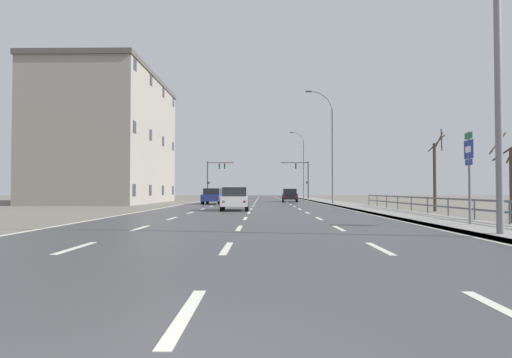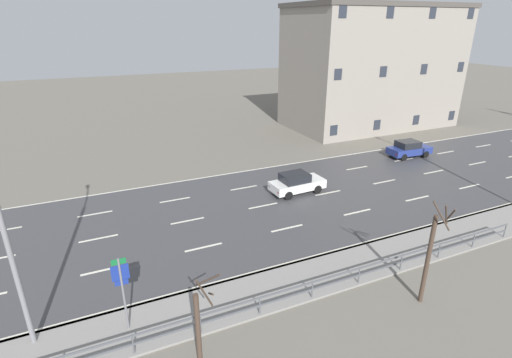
{
  "view_description": "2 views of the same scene",
  "coord_description": "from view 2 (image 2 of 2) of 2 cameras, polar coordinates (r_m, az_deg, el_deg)",
  "views": [
    {
      "loc": [
        0.83,
        -2.73,
        1.35
      ],
      "look_at": [
        -0.09,
        57.34,
        2.94
      ],
      "focal_mm": 30.89,
      "sensor_mm": 36.0,
      "label": 1
    },
    {
      "loc": [
        22.13,
        13.1,
        11.92
      ],
      "look_at": [
        0.0,
        23.06,
        2.14
      ],
      "focal_mm": 27.27,
      "sensor_mm": 36.0,
      "label": 2
    }
  ],
  "objects": [
    {
      "name": "bare_tree_near",
      "position": [
        15.11,
        -8.3,
        -20.24
      ],
      "size": [
        1.45,
        1.0,
        4.15
      ],
      "color": "#423328",
      "rests_on": "ground"
    },
    {
      "name": "ground_plane",
      "position": [
        43.03,
        31.94,
        2.38
      ],
      "size": [
        160.0,
        160.0,
        0.12
      ],
      "color": "#666056"
    },
    {
      "name": "brick_building",
      "position": [
        50.38,
        16.6,
        15.48
      ],
      "size": [
        10.78,
        20.02,
        13.97
      ],
      "color": "gray",
      "rests_on": "ground"
    },
    {
      "name": "car_far_right",
      "position": [
        29.18,
        5.99,
        -0.56
      ],
      "size": [
        1.98,
        4.18,
        1.57
      ],
      "rotation": [
        0.0,
        0.0,
        0.05
      ],
      "color": "silver",
      "rests_on": "ground"
    },
    {
      "name": "car_distant",
      "position": [
        39.77,
        21.51,
        4.17
      ],
      "size": [
        2.01,
        4.19,
        1.57
      ],
      "rotation": [
        0.0,
        0.0,
        -0.05
      ],
      "color": "navy",
      "rests_on": "ground"
    },
    {
      "name": "street_lamp_foreground",
      "position": [
        16.53,
        -32.88,
        -6.57
      ],
      "size": [
        2.33,
        0.24,
        10.21
      ],
      "color": "slate",
      "rests_on": "ground"
    },
    {
      "name": "highway_sign",
      "position": [
        16.81,
        -19.04,
        -14.57
      ],
      "size": [
        0.09,
        0.68,
        3.51
      ],
      "color": "slate",
      "rests_on": "ground"
    },
    {
      "name": "bare_tree_mid",
      "position": [
        18.9,
        24.11,
        -10.21
      ],
      "size": [
        0.9,
        1.43,
        5.3
      ],
      "color": "#423328",
      "rests_on": "ground"
    },
    {
      "name": "guardrail",
      "position": [
        18.05,
        4.54,
        -16.52
      ],
      "size": [
        0.07,
        29.28,
        1.0
      ],
      "color": "#515459",
      "rests_on": "ground"
    }
  ]
}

